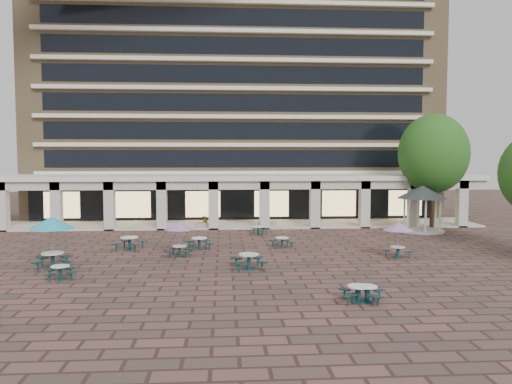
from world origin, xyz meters
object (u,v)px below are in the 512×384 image
picnic_table_1 (249,260)px  gazebo (422,197)px  planter_right (267,222)px  planter_left (206,223)px  picnic_table_2 (367,292)px

picnic_table_1 → gazebo: size_ratio=0.50×
gazebo → planter_right: (-12.11, 3.02, -2.29)m
planter_left → planter_right: 5.18m
picnic_table_1 → picnic_table_2: (4.55, -6.31, -0.10)m
picnic_table_2 → gazebo: 21.31m
picnic_table_2 → planter_right: bearing=116.5°
picnic_table_1 → planter_left: size_ratio=1.31×
picnic_table_2 → planter_left: (-7.39, 21.74, 0.09)m
planter_left → gazebo: bearing=-9.9°
picnic_table_1 → gazebo: gazebo is taller
picnic_table_2 → gazebo: bearing=82.8°
planter_right → planter_left: bearing=180.0°
picnic_table_2 → gazebo: gazebo is taller
picnic_table_2 → gazebo: (9.90, 18.72, 2.36)m
picnic_table_2 → picnic_table_1: bearing=146.5°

